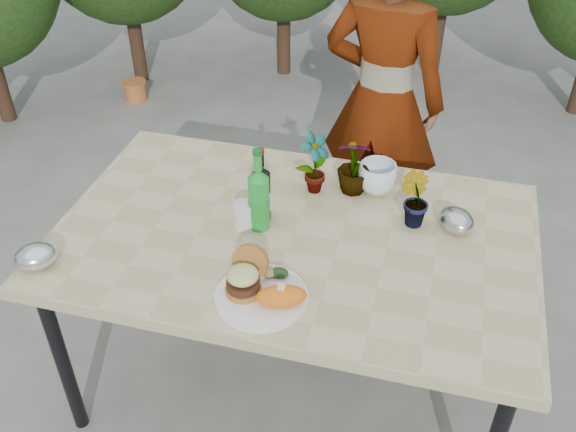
% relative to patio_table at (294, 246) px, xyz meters
% --- Properties ---
extents(ground, '(80.00, 80.00, 0.00)m').
position_rel_patio_table_xyz_m(ground, '(0.00, 0.00, -0.69)').
color(ground, '#61615D').
rests_on(ground, ground).
extents(patio_table, '(1.60, 1.00, 0.75)m').
position_rel_patio_table_xyz_m(patio_table, '(0.00, 0.00, 0.00)').
color(patio_table, tan).
rests_on(patio_table, ground).
extents(dinner_plate, '(0.28, 0.28, 0.01)m').
position_rel_patio_table_xyz_m(dinner_plate, '(-0.02, -0.33, 0.06)').
color(dinner_plate, white).
rests_on(dinner_plate, patio_table).
extents(burger_stack, '(0.11, 0.16, 0.11)m').
position_rel_patio_table_xyz_m(burger_stack, '(-0.07, -0.31, 0.12)').
color(burger_stack, '#B7722D').
rests_on(burger_stack, dinner_plate).
extents(sweet_potato, '(0.17, 0.12, 0.06)m').
position_rel_patio_table_xyz_m(sweet_potato, '(0.05, -0.35, 0.10)').
color(sweet_potato, orange).
rests_on(sweet_potato, dinner_plate).
extents(grilled_veg, '(0.08, 0.05, 0.03)m').
position_rel_patio_table_xyz_m(grilled_veg, '(0.00, -0.24, 0.09)').
color(grilled_veg, olive).
rests_on(grilled_veg, dinner_plate).
extents(wine_bottle, '(0.07, 0.07, 0.27)m').
position_rel_patio_table_xyz_m(wine_bottle, '(-0.13, 0.06, 0.16)').
color(wine_bottle, black).
rests_on(wine_bottle, patio_table).
extents(sparkling_water, '(0.07, 0.07, 0.30)m').
position_rel_patio_table_xyz_m(sparkling_water, '(-0.12, 0.00, 0.17)').
color(sparkling_water, green).
rests_on(sparkling_water, patio_table).
extents(plastic_cup, '(0.07, 0.07, 0.09)m').
position_rel_patio_table_xyz_m(plastic_cup, '(-0.17, -0.01, 0.10)').
color(plastic_cup, silver).
rests_on(plastic_cup, patio_table).
extents(seedling_left, '(0.14, 0.15, 0.24)m').
position_rel_patio_table_xyz_m(seedling_left, '(0.01, 0.26, 0.18)').
color(seedling_left, '#20541C').
rests_on(seedling_left, patio_table).
extents(seedling_mid, '(0.14, 0.13, 0.19)m').
position_rel_patio_table_xyz_m(seedling_mid, '(0.37, 0.16, 0.15)').
color(seedling_mid, '#21561D').
rests_on(seedling_mid, patio_table).
extents(seedling_right, '(0.14, 0.14, 0.21)m').
position_rel_patio_table_xyz_m(seedling_right, '(0.14, 0.30, 0.16)').
color(seedling_right, '#25561D').
rests_on(seedling_right, patio_table).
extents(blue_bowl, '(0.17, 0.17, 0.11)m').
position_rel_patio_table_xyz_m(blue_bowl, '(0.23, 0.32, 0.11)').
color(blue_bowl, white).
rests_on(blue_bowl, patio_table).
extents(foil_packet_left, '(0.17, 0.16, 0.08)m').
position_rel_patio_table_xyz_m(foil_packet_left, '(-0.74, -0.37, 0.10)').
color(foil_packet_left, silver).
rests_on(foil_packet_left, patio_table).
extents(foil_packet_right, '(0.17, 0.17, 0.08)m').
position_rel_patio_table_xyz_m(foil_packet_right, '(0.52, 0.16, 0.10)').
color(foil_packet_right, '#B1B4B8').
rests_on(foil_packet_right, patio_table).
extents(person, '(0.61, 0.45, 1.54)m').
position_rel_patio_table_xyz_m(person, '(0.15, 0.99, 0.08)').
color(person, '#8D6046').
rests_on(person, ground).
extents(terracotta_pot, '(0.17, 0.17, 0.14)m').
position_rel_patio_table_xyz_m(terracotta_pot, '(-1.69, 2.08, -0.62)').
color(terracotta_pot, '#BF6531').
rests_on(terracotta_pot, ground).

